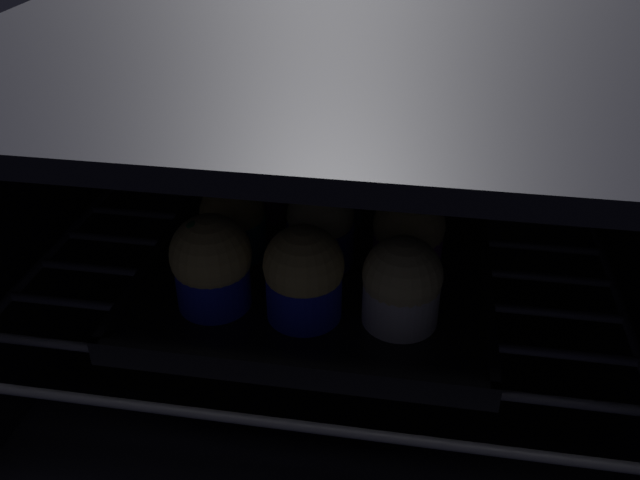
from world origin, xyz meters
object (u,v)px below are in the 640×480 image
Objects in this scene: muffin_row0_col1 at (308,276)px; muffin_row1_col0 at (233,220)px; muffin_row2_col2 at (409,196)px; muffin_row0_col0 at (211,264)px; muffin_row1_col2 at (408,234)px; muffin_row0_col2 at (402,285)px; muffin_row1_col1 at (321,226)px; muffin_row2_col1 at (334,190)px; muffin_row2_col0 at (257,182)px; baking_tray at (320,266)px.

muffin_row0_col1 reaches higher than muffin_row1_col0.
muffin_row0_col1 is at bearing -115.02° from muffin_row2_col2.
muffin_row0_col0 is at bearing -135.18° from muffin_row2_col2.
muffin_row0_col1 reaches higher than muffin_row1_col2.
muffin_row0_col2 and muffin_row1_col2 have the same top height.
muffin_row0_col2 is at bearing -90.98° from muffin_row1_col2.
muffin_row0_col0 reaches higher than muffin_row1_col2.
muffin_row1_col1 is 1.05× the size of muffin_row2_col1.
muffin_row0_col1 and muffin_row1_col1 have the same top height.
muffin_row0_col0 is at bearing -134.75° from muffin_row1_col1.
muffin_row0_col0 reaches higher than muffin_row2_col1.
muffin_row2_col0 reaches higher than muffin_row1_col2.
muffin_row1_col0 is 16.11cm from muffin_row1_col2.
muffin_row2_col1 is 1.03× the size of muffin_row2_col2.
muffin_row1_col1 reaches higher than muffin_row1_col2.
muffin_row0_col2 is 1.01× the size of muffin_row2_col2.
baking_tray is 11.84cm from muffin_row2_col0.
muffin_row1_col2 is (7.84, 0.02, -0.18)cm from muffin_row1_col1.
muffin_row2_col0 is at bearing 117.05° from muffin_row0_col1.
muffin_row0_col2 is 21.89cm from muffin_row2_col0.
muffin_row0_col2 is (15.53, 0.26, -0.48)cm from muffin_row0_col0.
muffin_row0_col0 reaches higher than muffin_row2_col0.
muffin_row2_col1 reaches higher than muffin_row1_col0.
baking_tray is 4.28cm from muffin_row1_col1.
muffin_row1_col2 is at bearing -26.26° from muffin_row2_col0.
muffin_row1_col2 reaches higher than muffin_row2_col2.
muffin_row1_col2 is at bearing 89.02° from muffin_row0_col2.
muffin_row1_col0 is 0.90× the size of muffin_row1_col1.
muffin_row2_col0 is 15.35cm from muffin_row2_col2.
muffin_row0_col1 is at bearing -44.08° from muffin_row1_col0.
muffin_row2_col2 is (7.58, 7.47, 4.11)cm from baking_tray.
muffin_row1_col1 is (-0.27, 8.14, -0.13)cm from muffin_row0_col1.
muffin_row1_col2 is at bearing -0.39° from muffin_row1_col0.
muffin_row2_col1 is at bearing 89.02° from baking_tray.
muffin_row0_col0 reaches higher than baking_tray.
muffin_row0_col1 is at bearing -62.95° from muffin_row2_col0.
muffin_row1_col1 is 1.07× the size of muffin_row1_col2.
muffin_row1_col1 is at bearing -90.30° from muffin_row2_col1.
muffin_row1_col1 is (-7.71, 7.63, 0.26)cm from muffin_row0_col2.
muffin_row2_col2 is (-0.35, 7.30, 0.01)cm from muffin_row1_col2.
muffin_row0_col1 is at bearing -176.09° from muffin_row0_col2.
muffin_row0_col1 is 0.99× the size of muffin_row1_col1.
muffin_row2_col2 is at bearing 24.53° from muffin_row1_col0.
muffin_row1_col0 is at bearing 179.10° from muffin_row1_col1.
baking_tray is at bearing -1.96° from muffin_row1_col0.
muffin_row0_col2 is at bearing -43.82° from baking_tray.
muffin_row2_col0 is (-15.69, 7.74, 0.07)cm from muffin_row1_col2.
muffin_row2_col2 is (7.49, 7.32, -0.17)cm from muffin_row1_col1.
muffin_row2_col0 is at bearing 135.30° from muffin_row0_col2.
muffin_row0_col2 is at bearing -62.90° from muffin_row2_col1.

